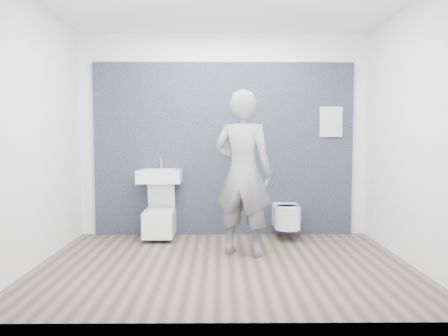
{
  "coord_description": "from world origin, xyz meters",
  "views": [
    {
      "loc": [
        -0.04,
        -4.63,
        1.37
      ],
      "look_at": [
        0.0,
        0.6,
        1.0
      ],
      "focal_mm": 35.0,
      "sensor_mm": 36.0,
      "label": 1
    }
  ],
  "objects_px": {
    "washbasin": "(160,176)",
    "toilet_square": "(160,221)",
    "toilet_rounded": "(287,216)",
    "visitor": "(243,173)"
  },
  "relations": [
    {
      "from": "washbasin",
      "to": "toilet_rounded",
      "type": "bearing_deg",
      "value": -2.29
    },
    {
      "from": "washbasin",
      "to": "visitor",
      "type": "bearing_deg",
      "value": -37.47
    },
    {
      "from": "washbasin",
      "to": "visitor",
      "type": "relative_size",
      "value": 0.3
    },
    {
      "from": "washbasin",
      "to": "toilet_square",
      "type": "bearing_deg",
      "value": -90.0
    },
    {
      "from": "washbasin",
      "to": "visitor",
      "type": "xyz_separation_m",
      "value": [
        1.08,
        -0.82,
        0.1
      ]
    },
    {
      "from": "toilet_square",
      "to": "visitor",
      "type": "xyz_separation_m",
      "value": [
        1.08,
        -0.76,
        0.71
      ]
    },
    {
      "from": "toilet_square",
      "to": "visitor",
      "type": "height_order",
      "value": "visitor"
    },
    {
      "from": "toilet_square",
      "to": "toilet_rounded",
      "type": "distance_m",
      "value": 1.71
    },
    {
      "from": "toilet_rounded",
      "to": "visitor",
      "type": "bearing_deg",
      "value": -129.7
    },
    {
      "from": "toilet_square",
      "to": "toilet_rounded",
      "type": "bearing_deg",
      "value": -0.26
    }
  ]
}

